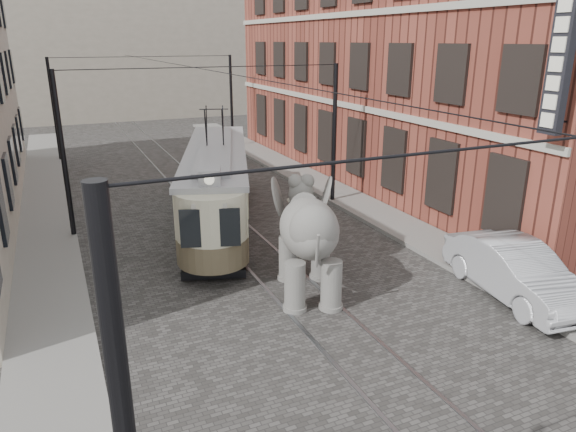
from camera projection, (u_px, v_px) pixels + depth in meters
name	position (u px, v px, depth m)	size (l,w,h in m)	color
ground	(278.00, 274.00, 16.34)	(120.00, 120.00, 0.00)	#464340
tram_rails	(278.00, 274.00, 16.34)	(1.54, 80.00, 0.02)	slate
sidewalk_right	(433.00, 243.00, 18.64)	(2.00, 60.00, 0.15)	slate
sidewalk_left	(51.00, 314.00, 13.80)	(2.00, 60.00, 0.15)	slate
brick_building	(408.00, 59.00, 26.48)	(8.00, 26.00, 12.00)	brown
distant_block	(108.00, 39.00, 48.72)	(28.00, 10.00, 14.00)	#9D9482
catenary	(220.00, 150.00, 19.63)	(11.00, 30.20, 6.00)	black
tram	(216.00, 167.00, 20.39)	(2.33, 11.32, 4.49)	beige
elephant	(309.00, 243.00, 14.66)	(2.75, 5.00, 3.06)	slate
parked_car	(515.00, 270.00, 14.71)	(1.68, 4.77, 1.57)	#A1A2A6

